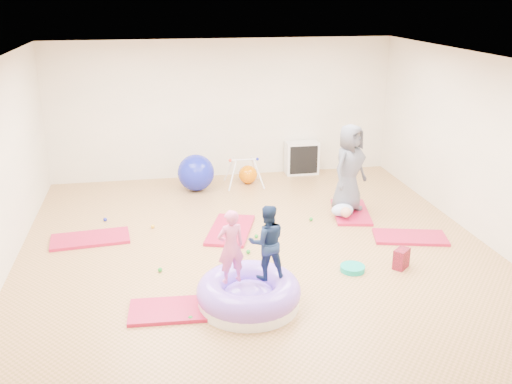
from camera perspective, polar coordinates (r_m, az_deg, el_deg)
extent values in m
cube|color=tan|center=(8.39, 0.38, -6.48)|extent=(7.00, 8.00, 0.01)
cube|color=silver|center=(7.60, 0.42, 12.88)|extent=(7.00, 8.00, 0.01)
cube|color=#F6E8CB|center=(11.72, -3.34, 8.26)|extent=(7.00, 0.01, 2.80)
cube|color=#F6E8CB|center=(4.34, 10.68, -12.46)|extent=(7.00, 0.01, 2.80)
cube|color=#F6E8CB|center=(9.19, 22.42, 3.66)|extent=(0.01, 8.00, 2.80)
cube|color=#A01D3A|center=(7.11, -7.83, -11.59)|extent=(1.20, 0.65, 0.05)
cube|color=#A01D3A|center=(9.28, -16.24, -4.51)|extent=(1.24, 0.70, 0.05)
cube|color=#A01D3A|center=(9.24, -2.57, -3.81)|extent=(0.98, 1.38, 0.05)
cube|color=#A01D3A|center=(9.29, 15.15, -4.38)|extent=(1.22, 0.82, 0.05)
cube|color=#A01D3A|center=(10.10, 9.47, -1.99)|extent=(0.82, 1.28, 0.05)
cylinder|color=white|center=(7.15, -0.73, -10.75)|extent=(1.25, 1.25, 0.14)
torus|color=#8C5DEA|center=(7.09, -0.74, -9.84)|extent=(1.29, 1.29, 0.34)
ellipsoid|color=#8C5DEA|center=(7.13, -0.73, -10.40)|extent=(0.68, 0.68, 0.31)
imported|color=pink|center=(6.82, -2.54, -5.10)|extent=(0.39, 0.30, 0.93)
imported|color=#15274D|center=(6.91, 1.11, -4.66)|extent=(0.46, 0.36, 0.95)
imported|color=#505460|center=(9.86, 9.32, 2.36)|extent=(0.89, 0.83, 1.53)
ellipsoid|color=#B4C9F7|center=(9.79, 8.63, -1.80)|extent=(0.38, 0.24, 0.22)
sphere|color=tan|center=(9.63, 8.97, -2.02)|extent=(0.18, 0.18, 0.18)
sphere|color=#1E8C28|center=(6.91, -6.57, -12.45)|extent=(0.06, 0.06, 0.06)
sphere|color=#131BA2|center=(9.31, -2.32, -3.57)|extent=(0.06, 0.06, 0.06)
sphere|color=#1E8C28|center=(8.06, -9.57, -7.68)|extent=(0.06, 0.06, 0.06)
sphere|color=#131BA2|center=(9.95, -14.86, -2.68)|extent=(0.06, 0.06, 0.06)
sphere|color=#1E8C28|center=(6.93, -2.03, -12.21)|extent=(0.06, 0.06, 0.06)
sphere|color=gold|center=(9.49, -10.29, -3.41)|extent=(0.06, 0.06, 0.06)
sphere|color=#1E8C28|center=(8.98, 0.03, -4.44)|extent=(0.06, 0.06, 0.06)
sphere|color=#1E8C28|center=(8.46, -0.77, -6.00)|extent=(0.06, 0.06, 0.06)
sphere|color=#1E8C28|center=(9.68, 5.53, -2.71)|extent=(0.06, 0.06, 0.06)
sphere|color=#131BA2|center=(11.08, -6.02, 1.93)|extent=(0.71, 0.71, 0.71)
sphere|color=orange|center=(11.46, -0.82, 1.76)|extent=(0.37, 0.37, 0.37)
cylinder|color=silver|center=(11.01, -2.36, 1.61)|extent=(0.21, 0.22, 0.56)
cylinder|color=silver|center=(11.46, -2.70, 2.33)|extent=(0.21, 0.22, 0.56)
cylinder|color=silver|center=(11.09, 0.31, 1.76)|extent=(0.21, 0.22, 0.56)
cylinder|color=silver|center=(11.54, -0.13, 2.47)|extent=(0.21, 0.22, 0.56)
cylinder|color=silver|center=(11.20, -1.23, 3.24)|extent=(0.54, 0.03, 0.03)
sphere|color=red|center=(11.16, -2.61, 3.17)|extent=(0.07, 0.07, 0.07)
sphere|color=#131BA2|center=(11.25, 0.14, 3.31)|extent=(0.07, 0.07, 0.07)
cube|color=silver|center=(12.09, 4.60, 3.42)|extent=(0.69, 0.34, 0.69)
cube|color=black|center=(11.94, 4.80, 3.21)|extent=(0.59, 0.02, 0.59)
cube|color=silver|center=(12.04, 4.66, 3.36)|extent=(0.02, 0.23, 0.61)
cube|color=silver|center=(12.04, 4.66, 3.36)|extent=(0.61, 0.23, 0.02)
cylinder|color=#09A88F|center=(8.09, 9.63, -7.53)|extent=(0.34, 0.34, 0.08)
cube|color=red|center=(8.26, 14.33, -6.48)|extent=(0.29, 0.28, 0.29)
cylinder|color=gold|center=(7.09, -7.31, -11.73)|extent=(0.20, 0.20, 0.03)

